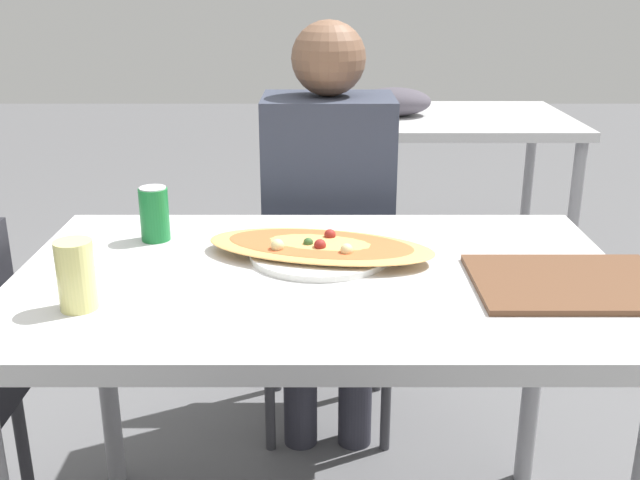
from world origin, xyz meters
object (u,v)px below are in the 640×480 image
object	(u,v)px
dining_table	(321,307)
drink_glass	(77,275)
person_seated	(329,206)
chair_far_seated	(328,269)
soda_can	(156,214)
pizza_main	(319,248)

from	to	relation	value
dining_table	drink_glass	world-z (taller)	drink_glass
person_seated	chair_far_seated	bearing A→B (deg)	-90.00
dining_table	soda_can	xyz separation A→B (m)	(-0.38, 0.20, 0.14)
pizza_main	drink_glass	world-z (taller)	drink_glass
person_seated	pizza_main	size ratio (longest dim) A/B	2.30
pizza_main	soda_can	world-z (taller)	soda_can
chair_far_seated	person_seated	world-z (taller)	person_seated
chair_far_seated	person_seated	distance (m)	0.26
chair_far_seated	drink_glass	distance (m)	1.06
drink_glass	dining_table	bearing A→B (deg)	22.16
person_seated	soda_can	bearing A→B (deg)	45.42
dining_table	pizza_main	size ratio (longest dim) A/B	2.34
chair_far_seated	soda_can	bearing A→B (deg)	52.15
soda_can	drink_glass	xyz separation A→B (m)	(-0.06, -0.38, 0.00)
dining_table	drink_glass	size ratio (longest dim) A/B	9.63
soda_can	pizza_main	bearing A→B (deg)	-16.61
dining_table	soda_can	size ratio (longest dim) A/B	10.00
dining_table	person_seated	size ratio (longest dim) A/B	1.02
dining_table	drink_glass	bearing A→B (deg)	-157.84
person_seated	pizza_main	xyz separation A→B (m)	(-0.03, -0.52, 0.06)
pizza_main	drink_glass	distance (m)	0.51
chair_far_seated	drink_glass	xyz separation A→B (m)	(-0.46, -0.90, 0.34)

